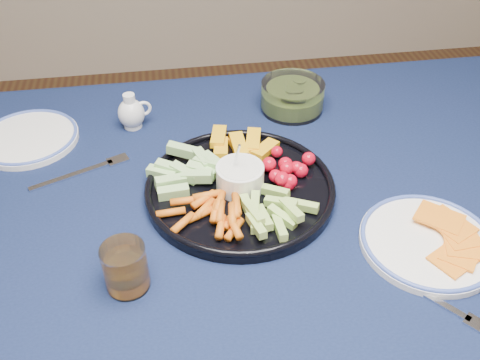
{
  "coord_description": "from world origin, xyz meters",
  "views": [
    {
      "loc": [
        -0.19,
        -0.62,
        1.38
      ],
      "look_at": [
        -0.08,
        0.09,
        0.78
      ],
      "focal_mm": 40.0,
      "sensor_mm": 36.0,
      "label": 1
    }
  ],
  "objects": [
    {
      "name": "side_plate_extra",
      "position": [
        -0.48,
        0.32,
        0.75
      ],
      "size": [
        0.2,
        0.2,
        0.02
      ],
      "color": "white",
      "rests_on": "dining_table"
    },
    {
      "name": "juice_tumbler",
      "position": [
        -0.28,
        -0.09,
        0.78
      ],
      "size": [
        0.07,
        0.07,
        0.08
      ],
      "color": "white",
      "rests_on": "dining_table"
    },
    {
      "name": "pickle_bowl",
      "position": [
        0.07,
        0.36,
        0.78
      ],
      "size": [
        0.14,
        0.14,
        0.06
      ],
      "color": "white",
      "rests_on": "dining_table"
    },
    {
      "name": "creamer_pitcher",
      "position": [
        -0.27,
        0.34,
        0.78
      ],
      "size": [
        0.07,
        0.06,
        0.08
      ],
      "color": "white",
      "rests_on": "dining_table"
    },
    {
      "name": "fork_left",
      "position": [
        -0.36,
        0.2,
        0.75
      ],
      "size": [
        0.18,
        0.09,
        0.0
      ],
      "color": "silver",
      "rests_on": "dining_table"
    },
    {
      "name": "crudite_platter",
      "position": [
        -0.08,
        0.09,
        0.77
      ],
      "size": [
        0.34,
        0.34,
        0.11
      ],
      "color": "black",
      "rests_on": "dining_table"
    },
    {
      "name": "cheese_plate",
      "position": [
        0.2,
        -0.08,
        0.76
      ],
      "size": [
        0.22,
        0.22,
        0.03
      ],
      "color": "white",
      "rests_on": "dining_table"
    },
    {
      "name": "fork_right",
      "position": [
        0.17,
        -0.19,
        0.75
      ],
      "size": [
        0.12,
        0.14,
        0.0
      ],
      "color": "silver",
      "rests_on": "dining_table"
    },
    {
      "name": "dining_table",
      "position": [
        0.0,
        0.0,
        0.66
      ],
      "size": [
        1.67,
        1.07,
        0.75
      ],
      "color": "#50351A",
      "rests_on": "ground"
    }
  ]
}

